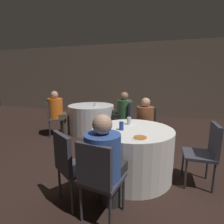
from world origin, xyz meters
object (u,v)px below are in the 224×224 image
(table_far, at_px, (91,118))
(chair_near_south, at_px, (98,175))
(chair_near_southwest, at_px, (70,162))
(person_blue_shirt, at_px, (106,163))
(soda_can_blue, at_px, (121,126))
(person_green_jacket, at_px, (122,113))
(chair_near_north, at_px, (146,125))
(person_orange_shirt, at_px, (58,112))
(person_floral_shirt, at_px, (144,126))
(table_near, at_px, (132,152))
(chair_near_east, at_px, (207,149))
(chair_far_east, at_px, (127,115))
(chair_far_southwest, at_px, (52,115))
(soda_can_silver, at_px, (129,121))

(table_far, xyz_separation_m, chair_near_south, (1.35, -2.88, 0.17))
(chair_near_southwest, relative_size, person_blue_shirt, 0.78)
(table_far, xyz_separation_m, soda_can_blue, (1.36, -1.98, 0.43))
(table_far, bearing_deg, person_green_jacket, -2.61)
(chair_near_north, bearing_deg, chair_near_south, 87.99)
(table_far, height_order, person_green_jacket, person_green_jacket)
(table_far, distance_m, chair_near_south, 3.19)
(chair_near_south, bearing_deg, person_blue_shirt, 90.00)
(person_orange_shirt, distance_m, person_floral_shirt, 2.33)
(table_near, bearing_deg, table_far, 128.73)
(person_orange_shirt, bearing_deg, chair_near_south, 4.20)
(chair_near_east, relative_size, chair_far_east, 1.00)
(table_far, bearing_deg, table_near, -51.27)
(chair_near_east, relative_size, person_orange_shirt, 0.77)
(chair_far_southwest, relative_size, person_blue_shirt, 0.78)
(soda_can_blue, bearing_deg, chair_near_southwest, -119.73)
(person_blue_shirt, bearing_deg, person_orange_shirt, 142.18)
(person_green_jacket, relative_size, person_floral_shirt, 1.02)
(chair_near_north, distance_m, person_orange_shirt, 2.32)
(person_green_jacket, distance_m, soda_can_blue, 2.01)
(chair_far_east, relative_size, person_green_jacket, 0.79)
(table_near, distance_m, chair_near_north, 1.03)
(chair_near_southwest, bearing_deg, table_far, 142.84)
(chair_near_north, height_order, chair_far_east, same)
(person_floral_shirt, xyz_separation_m, soda_can_silver, (-0.18, -0.63, 0.24))
(person_orange_shirt, bearing_deg, table_near, 21.78)
(chair_far_east, relative_size, soda_can_silver, 7.32)
(chair_near_south, relative_size, person_green_jacket, 0.79)
(chair_far_east, bearing_deg, chair_far_southwest, 109.75)
(chair_near_southwest, relative_size, person_green_jacket, 0.79)
(table_near, xyz_separation_m, chair_far_southwest, (-2.33, 1.25, 0.17))
(soda_can_blue, bearing_deg, person_blue_shirt, -88.94)
(chair_near_north, height_order, person_blue_shirt, person_blue_shirt)
(person_orange_shirt, bearing_deg, chair_near_east, 30.93)
(person_floral_shirt, bearing_deg, soda_can_blue, 81.96)
(table_far, distance_m, person_orange_shirt, 0.91)
(chair_near_south, bearing_deg, person_floral_shirt, 91.83)
(table_far, relative_size, person_orange_shirt, 1.08)
(chair_near_east, bearing_deg, person_blue_shirt, 125.89)
(chair_near_south, xyz_separation_m, soda_can_blue, (0.01, 0.90, 0.26))
(chair_far_southwest, relative_size, person_orange_shirt, 0.77)
(table_far, bearing_deg, chair_far_southwest, -143.12)
(table_far, relative_size, chair_near_east, 1.40)
(table_near, relative_size, chair_near_east, 1.36)
(table_near, bearing_deg, chair_near_north, 85.15)
(soda_can_blue, bearing_deg, person_green_jacket, 103.82)
(table_far, bearing_deg, soda_can_silver, -49.70)
(person_blue_shirt, relative_size, person_green_jacket, 1.01)
(chair_near_south, distance_m, person_floral_shirt, 1.87)
(chair_near_south, height_order, soda_can_silver, chair_near_south)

